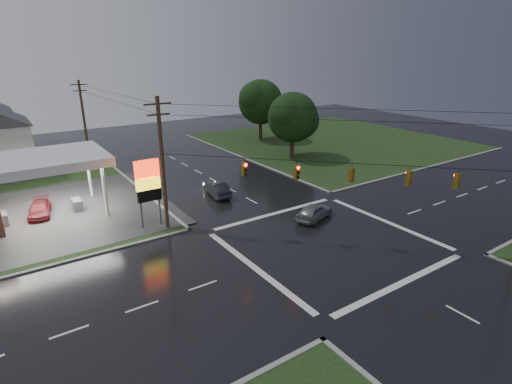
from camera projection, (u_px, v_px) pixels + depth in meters
ground at (328, 242)px, 31.46m from camera, size 120.00×120.00×0.00m
grass_ne at (333, 141)px, 65.41m from camera, size 36.00×36.00×0.08m
pylon_sign at (148, 182)px, 32.76m from camera, size 2.00×0.35×6.00m
utility_pole_nw at (163, 163)px, 31.92m from camera, size 2.20×0.32×11.00m
utility_pole_n at (84, 118)px, 54.23m from camera, size 2.20×0.32×10.50m
traffic_signals at (334, 163)px, 29.26m from camera, size 26.87×26.87×1.47m
tree_ne_near at (294, 117)px, 54.17m from camera, size 7.99×6.80×8.98m
tree_ne_far at (261, 102)px, 64.90m from camera, size 8.46×7.20×9.80m
car_north at (217, 189)px, 41.16m from camera, size 2.17×4.60×1.46m
car_crossing at (314, 211)px, 35.49m from camera, size 4.50×2.87×1.43m
car_pump at (40, 210)px, 36.13m from camera, size 2.57×4.59×1.26m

